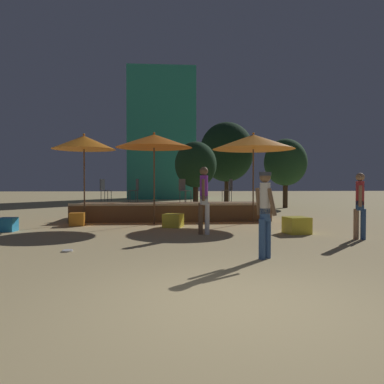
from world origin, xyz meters
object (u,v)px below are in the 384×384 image
at_px(patio_umbrella_1, 253,142).
at_px(person_3, 360,204).
at_px(patio_umbrella_0, 154,141).
at_px(cube_seat_0, 77,219).
at_px(bistro_chair_3, 104,188).
at_px(frisbee_disc, 67,251).
at_px(bistro_chair_2, 184,188).
at_px(bistro_chair_0, 135,188).
at_px(background_tree_1, 196,165).
at_px(background_tree_2, 227,152).
at_px(cube_seat_1, 7,225).
at_px(person_4, 204,197).
at_px(bistro_chair_1, 229,188).
at_px(background_tree_0, 285,162).
at_px(patio_umbrella_2, 84,143).
at_px(cube_seat_2, 173,221).
at_px(cube_seat_3, 297,225).
at_px(person_0, 265,210).

distance_m(patio_umbrella_1, person_3, 5.04).
xyz_separation_m(patio_umbrella_0, cube_seat_0, (-2.58, -0.34, -2.68)).
bearing_deg(bistro_chair_3, frisbee_disc, -156.72).
distance_m(patio_umbrella_1, cube_seat_0, 6.76).
bearing_deg(patio_umbrella_1, bistro_chair_2, 162.41).
height_order(bistro_chair_0, bistro_chair_3, same).
bearing_deg(background_tree_1, bistro_chair_3, -134.74).
distance_m(frisbee_disc, background_tree_2, 18.11).
bearing_deg(frisbee_disc, bistro_chair_3, 93.27).
height_order(cube_seat_1, person_4, person_4).
distance_m(person_4, bistro_chair_1, 4.84).
xyz_separation_m(patio_umbrella_1, background_tree_0, (3.71, 7.63, -0.31)).
xyz_separation_m(bistro_chair_1, bistro_chair_3, (-5.07, 0.59, 0.00)).
xyz_separation_m(patio_umbrella_0, cube_seat_1, (-4.29, -1.69, -2.69)).
distance_m(patio_umbrella_2, background_tree_0, 12.37).
bearing_deg(background_tree_1, patio_umbrella_0, -106.99).
xyz_separation_m(cube_seat_2, cube_seat_3, (3.47, -1.80, 0.02)).
distance_m(cube_seat_3, person_4, 2.78).
relative_size(cube_seat_1, cube_seat_3, 0.68).
bearing_deg(patio_umbrella_2, patio_umbrella_1, -0.32).
relative_size(person_3, bistro_chair_1, 1.88).
distance_m(patio_umbrella_1, bistro_chair_1, 2.36).
height_order(patio_umbrella_0, cube_seat_0, patio_umbrella_0).
distance_m(cube_seat_2, cube_seat_3, 3.91).
bearing_deg(patio_umbrella_0, patio_umbrella_2, 172.36).
distance_m(cube_seat_0, frisbee_disc, 4.90).
bearing_deg(background_tree_1, person_4, -93.37).
bearing_deg(bistro_chair_0, background_tree_2, 134.76).
distance_m(patio_umbrella_1, background_tree_1, 6.48).
distance_m(patio_umbrella_1, cube_seat_2, 4.21).
height_order(person_0, bistro_chair_2, person_0).
xyz_separation_m(patio_umbrella_2, background_tree_1, (4.47, 6.23, -0.47)).
distance_m(person_3, background_tree_1, 11.15).
relative_size(person_0, background_tree_2, 0.30).
height_order(patio_umbrella_1, cube_seat_1, patio_umbrella_1).
bearing_deg(bistro_chair_1, frisbee_disc, -40.78).
bearing_deg(patio_umbrella_0, bistro_chair_0, 116.94).
bearing_deg(bistro_chair_2, cube_seat_3, -98.38).
xyz_separation_m(patio_umbrella_1, background_tree_2, (0.90, 11.23, 0.56)).
xyz_separation_m(cube_seat_3, bistro_chair_0, (-4.88, 4.31, 1.00)).
relative_size(person_0, bistro_chair_0, 1.84).
distance_m(patio_umbrella_0, cube_seat_1, 5.34).
height_order(person_3, bistro_chair_1, person_3).
height_order(patio_umbrella_1, person_3, patio_umbrella_1).
bearing_deg(person_3, background_tree_0, 106.04).
bearing_deg(person_3, background_tree_1, 132.92).
relative_size(frisbee_disc, background_tree_1, 0.06).
bearing_deg(cube_seat_2, cube_seat_0, 168.59).
distance_m(cube_seat_2, background_tree_2, 13.50).
relative_size(bistro_chair_1, bistro_chair_2, 1.00).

